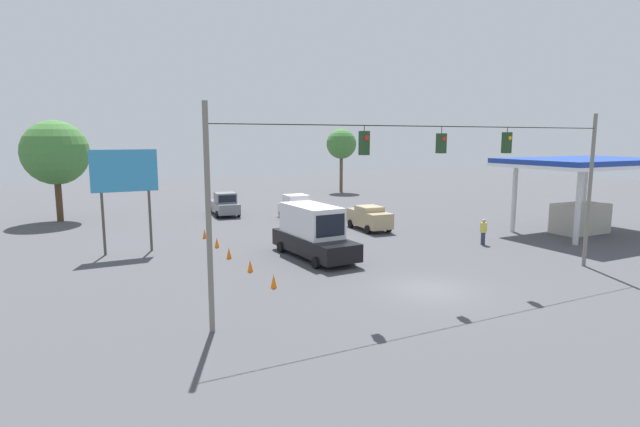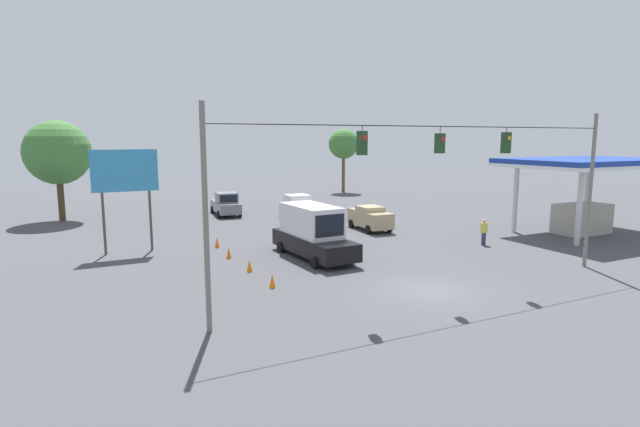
{
  "view_description": "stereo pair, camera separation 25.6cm",
  "coord_description": "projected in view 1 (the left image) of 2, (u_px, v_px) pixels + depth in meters",
  "views": [
    {
      "loc": [
        14.86,
        17.77,
        7.07
      ],
      "look_at": [
        0.7,
        -9.98,
        2.3
      ],
      "focal_mm": 28.0,
      "sensor_mm": 36.0,
      "label": 1
    },
    {
      "loc": [
        14.63,
        17.89,
        7.07
      ],
      "look_at": [
        0.7,
        -9.98,
        2.3
      ],
      "focal_mm": 28.0,
      "sensor_mm": 36.0,
      "label": 2
    }
  ],
  "objects": [
    {
      "name": "traffic_cone_second",
      "position": [
        250.0,
        266.0,
        26.41
      ],
      "size": [
        0.31,
        0.31,
        0.66
      ],
      "primitive_type": "cone",
      "color": "orange",
      "rests_on": "ground_plane"
    },
    {
      "name": "tree_horizon_left",
      "position": [
        55.0,
        153.0,
        41.66
      ],
      "size": [
        5.38,
        5.38,
        8.5
      ],
      "color": "#4C3823",
      "rests_on": "ground_plane"
    },
    {
      "name": "overhead_signal_span",
      "position": [
        440.0,
        181.0,
        22.25
      ],
      "size": [
        21.1,
        0.38,
        8.32
      ],
      "color": "slate",
      "rests_on": "ground_plane"
    },
    {
      "name": "tree_horizon_right",
      "position": [
        341.0,
        144.0,
        64.29
      ],
      "size": [
        3.84,
        3.84,
        8.17
      ],
      "color": "brown",
      "rests_on": "ground_plane"
    },
    {
      "name": "pickup_truck_white_oncoming_deep",
      "position": [
        298.0,
        208.0,
        43.14
      ],
      "size": [
        2.43,
        5.23,
        2.12
      ],
      "color": "silver",
      "rests_on": "ground_plane"
    },
    {
      "name": "gas_station",
      "position": [
        583.0,
        179.0,
        36.64
      ],
      "size": [
        11.63,
        7.63,
        5.55
      ],
      "color": "navy",
      "rests_on": "ground_plane"
    },
    {
      "name": "pedestrian",
      "position": [
        483.0,
        232.0,
        33.08
      ],
      "size": [
        0.4,
        0.28,
        1.73
      ],
      "color": "#2D334C",
      "rests_on": "ground_plane"
    },
    {
      "name": "box_truck_black_withflow_mid",
      "position": [
        313.0,
        232.0,
        29.53
      ],
      "size": [
        2.78,
        6.96,
        3.1
      ],
      "color": "black",
      "rests_on": "ground_plane"
    },
    {
      "name": "traffic_cone_nearest",
      "position": [
        274.0,
        281.0,
        23.59
      ],
      "size": [
        0.31,
        0.31,
        0.66
      ],
      "primitive_type": "cone",
      "color": "orange",
      "rests_on": "ground_plane"
    },
    {
      "name": "traffic_cone_fourth",
      "position": [
        217.0,
        243.0,
        32.22
      ],
      "size": [
        0.31,
        0.31,
        0.66
      ],
      "primitive_type": "cone",
      "color": "orange",
      "rests_on": "ground_plane"
    },
    {
      "name": "traffic_cone_fifth",
      "position": [
        205.0,
        234.0,
        35.17
      ],
      "size": [
        0.31,
        0.31,
        0.66
      ],
      "primitive_type": "cone",
      "color": "orange",
      "rests_on": "ground_plane"
    },
    {
      "name": "traffic_cone_third",
      "position": [
        229.0,
        253.0,
        29.29
      ],
      "size": [
        0.31,
        0.31,
        0.66
      ],
      "primitive_type": "cone",
      "color": "orange",
      "rests_on": "ground_plane"
    },
    {
      "name": "sedan_tan_oncoming_far",
      "position": [
        369.0,
        217.0,
        38.36
      ],
      "size": [
        2.22,
        4.42,
        1.84
      ],
      "color": "tan",
      "rests_on": "ground_plane"
    },
    {
      "name": "pickup_truck_grey_withflow_deep",
      "position": [
        224.0,
        205.0,
        45.63
      ],
      "size": [
        2.46,
        5.18,
        2.12
      ],
      "color": "slate",
      "rests_on": "ground_plane"
    },
    {
      "name": "ground_plane",
      "position": [
        430.0,
        290.0,
        23.39
      ],
      "size": [
        140.0,
        140.0,
        0.0
      ],
      "primitive_type": "plane",
      "color": "#47474C"
    },
    {
      "name": "roadside_billboard",
      "position": [
        125.0,
        178.0,
        30.16
      ],
      "size": [
        3.86,
        0.16,
        6.35
      ],
      "color": "#4C473D",
      "rests_on": "ground_plane"
    }
  ]
}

